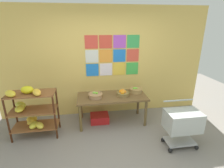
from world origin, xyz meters
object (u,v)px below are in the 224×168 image
Objects in this scene: fruit_basket_back_right at (136,90)px; fruit_basket_back_left at (95,95)px; banana_shelf_unit at (30,109)px; shopping_cart at (182,122)px; produce_crate_under_table at (100,118)px; fruit_basket_centre at (123,93)px; display_table at (112,99)px.

fruit_basket_back_left is at bearing -169.71° from fruit_basket_back_right.
banana_shelf_unit is 1.28× the size of shopping_cart.
produce_crate_under_table is 1.85m from shopping_cart.
banana_shelf_unit is at bearing -173.15° from fruit_basket_centre.
fruit_basket_back_right is 0.37× the size of shopping_cart.
fruit_basket_centre is 0.92× the size of fruit_basket_back_left.
fruit_basket_back_left is at bearing 9.56° from banana_shelf_unit.
display_table is 3.66× the size of produce_crate_under_table.
fruit_basket_back_left is 0.37× the size of shopping_cart.
fruit_basket_back_left is 0.65m from produce_crate_under_table.
fruit_basket_centre is 1.36m from shopping_cart.
banana_shelf_unit is at bearing 170.26° from shopping_cart.
shopping_cart reaches higher than fruit_basket_back_left.
shopping_cart is (0.55, -1.16, -0.22)m from fruit_basket_back_right.
produce_crate_under_table is at bearing 170.58° from display_table.
fruit_basket_back_right is 1.30m from shopping_cart.
shopping_cart is at bearing -64.45° from fruit_basket_back_right.
banana_shelf_unit reaches higher than shopping_cart.
banana_shelf_unit is 2.56× the size of produce_crate_under_table.
fruit_basket_back_right is (0.97, 0.18, -0.00)m from fruit_basket_back_left.
fruit_basket_back_left is at bearing -178.99° from fruit_basket_centre.
produce_crate_under_table is at bearing -175.04° from fruit_basket_back_right.
fruit_basket_back_right is (0.35, 0.16, -0.01)m from fruit_basket_centre.
fruit_basket_back_left is at bearing -172.38° from display_table.
banana_shelf_unit is 3.77× the size of fruit_basket_centre.
shopping_cart is (1.52, -0.99, -0.22)m from fruit_basket_back_left.
banana_shelf_unit is 0.70× the size of display_table.
banana_shelf_unit reaches higher than display_table.
display_table is 0.40m from fruit_basket_back_left.
fruit_basket_centre is at bearing 137.52° from shopping_cart.
banana_shelf_unit is at bearing -170.13° from fruit_basket_back_right.
fruit_basket_centre reaches higher than produce_crate_under_table.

